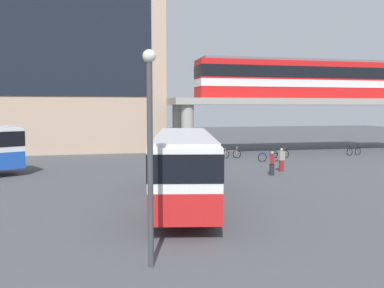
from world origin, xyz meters
TOP-DOWN VIEW (x-y plane):
  - ground_plane at (0.00, 10.00)m, footprint 120.00×120.00m
  - station_building at (-11.27, 26.00)m, footprint 29.11×10.10m
  - elevated_platform at (16.50, 19.08)m, footprint 26.49×6.00m
  - train at (16.01, 19.08)m, footprint 20.27×2.96m
  - bus_main at (0.50, -0.57)m, footprint 4.65×11.32m
  - bicycle_blue at (10.27, 12.45)m, footprint 1.79×0.22m
  - bicycle_silver at (7.98, 15.27)m, footprint 1.79×0.17m
  - bicycle_green at (12.09, 14.36)m, footprint 1.79×0.14m
  - bicycle_black at (19.72, 14.86)m, footprint 1.75×0.50m
  - pedestrian_at_kerb at (8.99, 7.29)m, footprint 0.43×0.32m
  - pedestrian_waiting_near_stop at (7.72, 5.97)m, footprint 0.40×0.47m
  - lamp_post at (-1.94, -7.82)m, footprint 0.36×0.36m

SIDE VIEW (x-z plane):
  - ground_plane at x=0.00m, z-range 0.00..0.00m
  - bicycle_blue at x=10.27m, z-range -0.16..0.88m
  - bicycle_silver at x=7.98m, z-range -0.16..0.88m
  - bicycle_green at x=12.09m, z-range -0.16..0.88m
  - bicycle_black at x=19.72m, z-range -0.16..0.88m
  - pedestrian_waiting_near_stop at x=7.72m, z-range -0.05..1.52m
  - pedestrian_at_kerb at x=8.99m, z-range -0.05..1.57m
  - bus_main at x=0.50m, z-range 0.38..3.60m
  - lamp_post at x=-1.94m, z-range 0.56..6.53m
  - elevated_platform at x=16.50m, z-range 1.82..7.07m
  - train at x=16.01m, z-range 5.30..9.14m
  - station_building at x=-11.27m, z-range 0.01..20.18m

